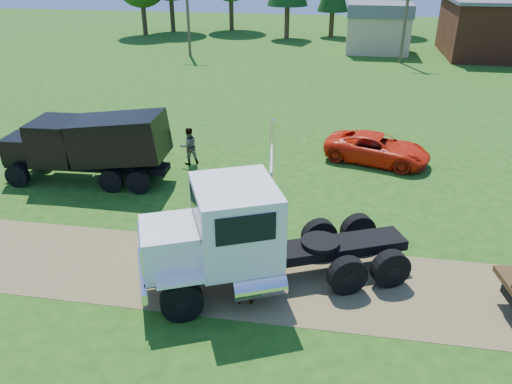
% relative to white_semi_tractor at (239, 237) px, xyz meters
% --- Properties ---
extents(ground, '(140.00, 140.00, 0.00)m').
position_rel_white_semi_tractor_xyz_m(ground, '(1.93, 0.42, -1.75)').
color(ground, '#1C4A10').
rests_on(ground, ground).
extents(dirt_track, '(120.00, 4.20, 0.01)m').
position_rel_white_semi_tractor_xyz_m(dirt_track, '(1.93, 0.42, -1.74)').
color(dirt_track, brown).
rests_on(dirt_track, ground).
extents(white_semi_tractor, '(8.55, 5.74, 5.13)m').
position_rel_white_semi_tractor_xyz_m(white_semi_tractor, '(0.00, 0.00, 0.00)').
color(white_semi_tractor, black).
rests_on(white_semi_tractor, ground).
extents(black_dump_truck, '(7.54, 2.58, 3.24)m').
position_rel_white_semi_tractor_xyz_m(black_dump_truck, '(-8.00, 6.55, 0.03)').
color(black_dump_truck, black).
rests_on(black_dump_truck, ground).
extents(orange_pickup, '(5.50, 3.65, 1.40)m').
position_rel_white_semi_tractor_xyz_m(orange_pickup, '(4.68, 10.98, -1.05)').
color(orange_pickup, red).
rests_on(orange_pickup, ground).
extents(spectator_a, '(0.78, 0.58, 1.95)m').
position_rel_white_semi_tractor_xyz_m(spectator_a, '(0.34, -0.83, -0.77)').
color(spectator_a, '#999999').
rests_on(spectator_a, ground).
extents(spectator_b, '(1.13, 1.08, 1.84)m').
position_rel_white_semi_tractor_xyz_m(spectator_b, '(-4.36, 9.19, -0.83)').
color(spectator_b, '#999999').
rests_on(spectator_b, ground).
extents(tan_shed, '(6.20, 5.40, 4.70)m').
position_rel_white_semi_tractor_xyz_m(tan_shed, '(5.93, 40.42, 0.67)').
color(tan_shed, tan).
rests_on(tan_shed, ground).
extents(utility_poles, '(42.20, 0.28, 9.00)m').
position_rel_white_semi_tractor_xyz_m(utility_poles, '(7.93, 35.42, 2.96)').
color(utility_poles, brown).
rests_on(utility_poles, ground).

